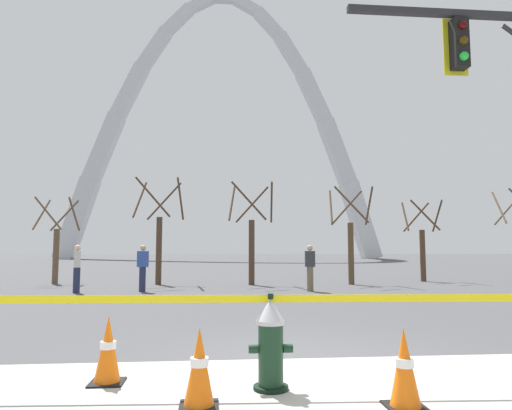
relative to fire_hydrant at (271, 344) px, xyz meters
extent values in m
plane|color=#474749|center=(0.56, 1.04, -0.47)|extent=(240.00, 240.00, 0.00)
cylinder|color=black|center=(0.00, -0.01, -0.44)|extent=(0.36, 0.36, 0.05)
cylinder|color=#14331E|center=(0.00, -0.01, -0.11)|extent=(0.26, 0.26, 0.62)
cylinder|color=#B7B7BC|center=(0.00, -0.01, 0.22)|extent=(0.30, 0.30, 0.04)
cone|color=#B7B7BC|center=(0.00, -0.01, 0.35)|extent=(0.30, 0.30, 0.22)
cylinder|color=black|center=(0.00, -0.01, 0.49)|extent=(0.06, 0.06, 0.06)
cylinder|color=#14331E|center=(-0.18, -0.01, -0.04)|extent=(0.10, 0.09, 0.09)
cylinder|color=#14331E|center=(0.18, -0.01, -0.04)|extent=(0.10, 0.09, 0.09)
cylinder|color=#14331E|center=(0.00, 0.19, -0.14)|extent=(0.13, 0.14, 0.13)
cylinder|color=black|center=(0.00, 0.27, -0.14)|extent=(0.15, 0.03, 0.15)
cube|color=yellow|center=(-0.32, 0.08, 0.46)|extent=(6.14, 0.34, 0.08)
cube|color=black|center=(-0.72, -0.48, -0.45)|extent=(0.36, 0.36, 0.03)
cone|color=orange|center=(-0.72, -0.48, -0.09)|extent=(0.28, 0.28, 0.70)
cylinder|color=white|center=(-0.72, -0.48, -0.05)|extent=(0.17, 0.17, 0.08)
cube|color=black|center=(-1.74, 0.37, -0.45)|extent=(0.36, 0.36, 0.03)
cone|color=orange|center=(-1.74, 0.37, -0.09)|extent=(0.28, 0.28, 0.70)
cylinder|color=white|center=(-1.74, 0.37, -0.05)|extent=(0.17, 0.17, 0.08)
cube|color=black|center=(1.16, -0.67, -0.45)|extent=(0.36, 0.36, 0.03)
cone|color=orange|center=(1.16, -0.67, -0.09)|extent=(0.28, 0.28, 0.70)
cylinder|color=white|center=(1.16, -0.67, -0.05)|extent=(0.17, 0.17, 0.08)
cube|color=#232326|center=(4.07, 2.57, 5.13)|extent=(4.80, 0.12, 0.12)
cube|color=black|center=(3.67, 2.57, 4.58)|extent=(0.26, 0.24, 0.90)
cube|color=gold|center=(3.67, 2.71, 4.58)|extent=(0.44, 0.03, 1.04)
sphere|color=#360606|center=(3.67, 2.44, 4.86)|extent=(0.16, 0.16, 0.16)
sphere|color=#392706|center=(3.67, 2.44, 4.58)|extent=(0.16, 0.16, 0.16)
sphere|color=green|center=(3.67, 2.44, 4.30)|extent=(0.16, 0.16, 0.16)
cube|color=silver|center=(-20.33, 63.57, 5.26)|extent=(5.93, 2.53, 12.29)
cube|color=silver|center=(-16.85, 63.57, 15.76)|extent=(5.69, 2.31, 10.43)
cube|color=silver|center=(-13.37, 63.57, 24.35)|extent=(5.42, 2.09, 8.59)
cube|color=silver|center=(-9.89, 63.57, 31.03)|extent=(5.12, 1.86, 6.78)
cube|color=silver|center=(-6.41, 63.57, 35.81)|extent=(4.76, 1.64, 5.00)
cube|color=silver|center=(-2.93, 63.57, 38.67)|extent=(4.25, 1.41, 3.20)
cube|color=silver|center=(4.04, 63.57, 38.67)|extent=(4.25, 1.41, 3.20)
cube|color=silver|center=(7.52, 63.57, 35.81)|extent=(4.76, 1.64, 5.00)
cube|color=silver|center=(11.00, 63.57, 31.03)|extent=(5.12, 1.86, 6.78)
cube|color=silver|center=(14.48, 63.57, 24.35)|extent=(5.42, 2.09, 8.59)
cube|color=silver|center=(17.96, 63.57, 15.76)|extent=(5.69, 2.31, 10.43)
cube|color=silver|center=(21.44, 63.57, 5.26)|extent=(5.93, 2.53, 12.29)
cylinder|color=brown|center=(-7.23, 15.30, 0.68)|extent=(0.24, 0.24, 2.29)
cylinder|color=brown|center=(-7.93, 15.44, 2.45)|extent=(0.32, 1.24, 1.38)
cylinder|color=brown|center=(-6.52, 15.23, 2.45)|extent=(0.20, 1.25, 1.38)
cylinder|color=brown|center=(-7.16, 16.01, 2.45)|extent=(1.25, 0.20, 1.38)
cylinder|color=brown|center=(-7.38, 14.60, 2.45)|extent=(1.24, 0.35, 1.38)
cylinder|color=#473323|center=(-2.87, 14.46, 0.91)|extent=(0.24, 0.24, 2.76)
cylinder|color=#473323|center=(-3.71, 14.63, 3.05)|extent=(0.37, 1.48, 1.65)
cylinder|color=#473323|center=(-2.01, 14.38, 3.05)|extent=(0.23, 1.50, 1.65)
cylinder|color=#473323|center=(-2.78, 15.32, 3.05)|extent=(1.50, 0.23, 1.65)
cylinder|color=#473323|center=(-3.05, 13.62, 3.05)|extent=(1.48, 0.40, 1.65)
cylinder|color=#473323|center=(0.92, 13.94, 0.85)|extent=(0.24, 0.24, 2.63)
cylinder|color=#473323|center=(0.11, 14.10, 2.88)|extent=(0.36, 1.42, 1.57)
cylinder|color=#473323|center=(1.73, 13.86, 2.88)|extent=(0.22, 1.43, 1.57)
cylinder|color=#473323|center=(1.00, 14.75, 2.88)|extent=(1.43, 0.22, 1.57)
cylinder|color=#473323|center=(0.74, 13.14, 2.88)|extent=(1.41, 0.39, 1.57)
cylinder|color=brown|center=(5.02, 13.81, 0.80)|extent=(0.24, 0.24, 2.53)
cylinder|color=brown|center=(4.24, 13.96, 2.75)|extent=(0.35, 1.37, 1.52)
cylinder|color=brown|center=(5.80, 13.73, 2.75)|extent=(0.22, 1.38, 1.52)
cylinder|color=brown|center=(5.09, 14.59, 2.75)|extent=(1.38, 0.22, 1.52)
cylinder|color=brown|center=(4.84, 13.04, 2.75)|extent=(1.36, 0.38, 1.52)
cylinder|color=#473323|center=(8.75, 15.26, 0.69)|extent=(0.24, 0.24, 2.31)
cylinder|color=#473323|center=(8.05, 15.40, 2.47)|extent=(0.33, 1.25, 1.39)
cylinder|color=#473323|center=(9.47, 15.19, 2.47)|extent=(0.20, 1.26, 1.39)
cylinder|color=#473323|center=(8.83, 15.97, 2.47)|extent=(1.26, 0.20, 1.39)
cylinder|color=#473323|center=(8.60, 14.56, 2.47)|extent=(1.25, 0.35, 1.39)
cylinder|color=brown|center=(12.26, 14.91, 2.87)|extent=(0.36, 1.41, 1.57)
cylinder|color=brown|center=(13.15, 15.56, 2.87)|extent=(1.42, 0.22, 1.57)
cylinder|color=brown|center=(2.71, 10.97, -0.05)|extent=(0.22, 0.22, 0.84)
cube|color=#333338|center=(2.71, 10.97, 0.64)|extent=(0.36, 0.23, 0.54)
sphere|color=tan|center=(2.71, 10.97, 1.02)|extent=(0.20, 0.20, 0.20)
cylinder|color=#232847|center=(-3.03, 11.27, -0.05)|extent=(0.22, 0.22, 0.84)
cube|color=#2D4C99|center=(-3.03, 11.27, 0.64)|extent=(0.39, 0.31, 0.54)
sphere|color=tan|center=(-3.03, 11.27, 1.02)|extent=(0.20, 0.20, 0.20)
cylinder|color=#232847|center=(-5.15, 11.07, -0.05)|extent=(0.22, 0.22, 0.84)
cube|color=beige|center=(-5.15, 11.07, 0.64)|extent=(0.29, 0.38, 0.54)
sphere|color=beige|center=(-5.15, 11.07, 1.02)|extent=(0.20, 0.20, 0.20)
camera|label=1|loc=(-0.59, -4.91, 0.99)|focal=32.47mm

